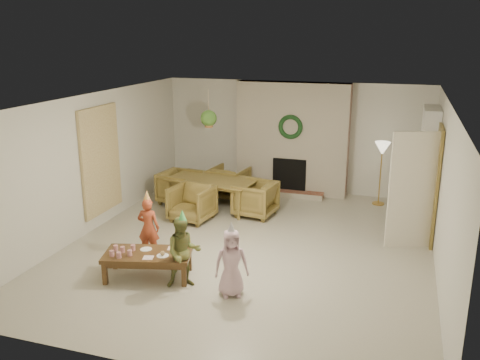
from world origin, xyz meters
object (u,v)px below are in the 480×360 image
at_px(child_plaid, 183,252).
at_px(child_pink, 231,263).
at_px(dining_table, 212,194).
at_px(dining_chair_near, 192,203).
at_px(child_red, 149,228).
at_px(dining_chair_left, 179,187).
at_px(coffee_table_top, 148,255).
at_px(dining_chair_far, 229,183).
at_px(dining_chair_right, 255,199).

bearing_deg(child_plaid, child_pink, -30.90).
xyz_separation_m(dining_table, dining_chair_near, (-0.11, -0.78, 0.03)).
bearing_deg(child_plaid, child_red, 113.46).
height_order(dining_chair_left, child_plaid, child_plaid).
bearing_deg(child_red, dining_table, -98.45).
distance_m(coffee_table_top, child_plaid, 0.65).
bearing_deg(dining_table, child_pink, -56.61).
distance_m(coffee_table_top, child_pink, 1.37).
distance_m(dining_chair_far, dining_chair_left, 1.12).
xyz_separation_m(coffee_table_top, child_pink, (1.36, -0.13, 0.12)).
xyz_separation_m(dining_chair_far, child_red, (-0.24, -3.33, 0.15)).
xyz_separation_m(dining_chair_far, child_pink, (1.45, -4.13, 0.13)).
bearing_deg(dining_chair_right, dining_table, -90.00).
relative_size(dining_chair_left, child_plaid, 0.73).
relative_size(dining_chair_near, child_plaid, 0.73).
bearing_deg(coffee_table_top, dining_chair_far, 76.45).
relative_size(dining_chair_far, child_plaid, 0.73).
bearing_deg(dining_chair_left, child_pink, -137.51).
height_order(dining_chair_near, dining_chair_right, same).
distance_m(dining_chair_near, dining_chair_far, 1.59).
xyz_separation_m(dining_chair_left, child_red, (0.66, -2.66, 0.15)).
height_order(coffee_table_top, child_pink, child_pink).
relative_size(dining_chair_near, dining_chair_left, 1.00).
distance_m(dining_chair_near, dining_chair_right, 1.27).
bearing_deg(child_red, dining_chair_far, -99.77).
bearing_deg(dining_table, dining_chair_right, 0.00).
bearing_deg(coffee_table_top, child_red, 101.26).
bearing_deg(child_red, child_pink, 148.85).
bearing_deg(dining_chair_near, dining_table, 90.00).
bearing_deg(dining_chair_far, child_plaid, 108.27).
bearing_deg(child_plaid, coffee_table_top, 143.83).
bearing_deg(child_pink, child_plaid, 149.73).
distance_m(dining_table, dining_chair_right, 0.99).
height_order(dining_chair_left, coffee_table_top, dining_chair_left).
bearing_deg(dining_chair_far, dining_chair_right, 141.34).
distance_m(dining_chair_right, child_plaid, 3.17).
distance_m(dining_chair_left, dining_chair_right, 1.78).
relative_size(dining_table, dining_chair_far, 2.34).
relative_size(dining_chair_left, child_pink, 0.80).
distance_m(dining_table, coffee_table_top, 3.23).
height_order(dining_table, dining_chair_right, dining_chair_right).
bearing_deg(dining_chair_right, dining_chair_far, -128.66).
bearing_deg(child_red, coffee_table_top, 110.44).
bearing_deg(dining_chair_near, child_red, -81.91).
xyz_separation_m(dining_chair_left, child_plaid, (1.62, -3.42, 0.17)).
bearing_deg(dining_table, child_plaid, -67.56).
bearing_deg(dining_chair_near, dining_chair_far, 90.00).
bearing_deg(coffee_table_top, dining_table, 78.82).
distance_m(dining_chair_left, coffee_table_top, 3.48).
relative_size(dining_chair_right, child_red, 0.77).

